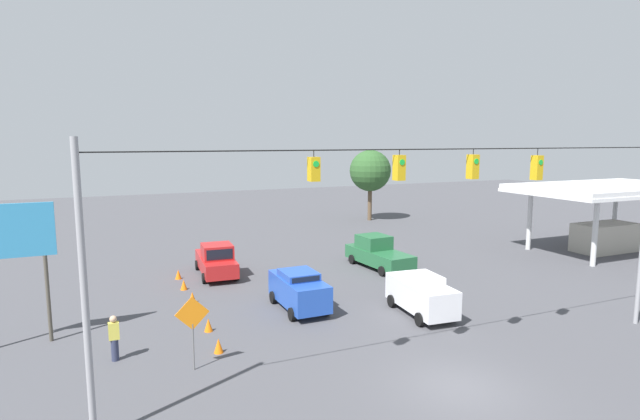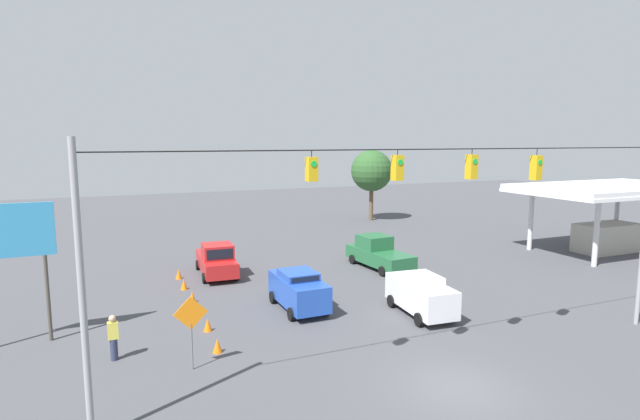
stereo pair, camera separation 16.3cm
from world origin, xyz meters
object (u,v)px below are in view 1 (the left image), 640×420
at_px(pickup_truck_green_oncoming_far, 378,253).
at_px(roadside_billboard, 14,244).
at_px(pedestrian, 114,338).
at_px(traffic_cone_fourth, 192,297).
at_px(overhead_signal_span, 438,221).
at_px(sedan_blue_withflow_mid, 299,289).
at_px(work_zone_sign, 192,319).
at_px(traffic_cone_farthest, 178,274).
at_px(traffic_cone_fifth, 184,285).
at_px(gas_station, 608,203).
at_px(traffic_cone_second, 208,325).
at_px(traffic_cone_third, 197,310).
at_px(tree_horizon_left, 370,171).
at_px(traffic_cone_nearest, 219,346).
at_px(pickup_truck_red_withflow_far, 216,261).
at_px(sedan_white_crossing_near, 421,294).

distance_m(pickup_truck_green_oncoming_far, roadside_billboard, 21.22).
relative_size(pickup_truck_green_oncoming_far, pedestrian, 3.11).
bearing_deg(traffic_cone_fourth, roadside_billboard, 20.08).
bearing_deg(overhead_signal_span, sedan_blue_withflow_mid, -74.34).
distance_m(work_zone_sign, pedestrian, 3.54).
bearing_deg(traffic_cone_fourth, traffic_cone_farthest, -89.49).
relative_size(traffic_cone_fifth, gas_station, 0.04).
bearing_deg(overhead_signal_span, traffic_cone_second, -44.61).
relative_size(traffic_cone_third, gas_station, 0.04).
bearing_deg(sedan_blue_withflow_mid, tree_horizon_left, -126.21).
distance_m(pickup_truck_green_oncoming_far, traffic_cone_third, 13.72).
bearing_deg(tree_horizon_left, pedestrian, 45.32).
height_order(traffic_cone_fourth, traffic_cone_fifth, same).
relative_size(traffic_cone_second, roadside_billboard, 0.10).
bearing_deg(traffic_cone_second, pedestrian, 21.58).
bearing_deg(pickup_truck_green_oncoming_far, pedestrian, 26.90).
xyz_separation_m(traffic_cone_fifth, gas_station, (-31.43, 2.74, 3.49)).
relative_size(traffic_cone_nearest, tree_horizon_left, 0.08).
height_order(traffic_cone_farthest, work_zone_sign, work_zone_sign).
height_order(pickup_truck_red_withflow_far, sedan_blue_withflow_mid, pickup_truck_red_withflow_far).
relative_size(sedan_blue_withflow_mid, pedestrian, 2.39).
bearing_deg(traffic_cone_fourth, traffic_cone_nearest, 89.46).
distance_m(overhead_signal_span, gas_station, 26.77).
xyz_separation_m(traffic_cone_nearest, tree_horizon_left, (-22.16, -27.22, 5.00)).
bearing_deg(traffic_cone_second, traffic_cone_farthest, -89.71).
xyz_separation_m(sedan_white_crossing_near, work_zone_sign, (11.33, 1.67, 0.94)).
bearing_deg(traffic_cone_farthest, sedan_white_crossing_near, 131.98).
xyz_separation_m(traffic_cone_fourth, pedestrian, (3.93, 5.91, 0.63)).
xyz_separation_m(traffic_cone_nearest, roadside_billboard, (7.43, -4.07, 4.03)).
relative_size(traffic_cone_fifth, traffic_cone_farthest, 1.00).
relative_size(traffic_cone_third, traffic_cone_fourth, 1.00).
height_order(sedan_white_crossing_near, traffic_cone_fifth, sedan_white_crossing_near).
height_order(gas_station, roadside_billboard, roadside_billboard).
relative_size(traffic_cone_third, roadside_billboard, 0.10).
height_order(pickup_truck_red_withflow_far, work_zone_sign, work_zone_sign).
bearing_deg(work_zone_sign, tree_horizon_left, -129.44).
height_order(traffic_cone_third, tree_horizon_left, tree_horizon_left).
xyz_separation_m(sedan_white_crossing_near, tree_horizon_left, (-12.00, -26.69, 4.25)).
xyz_separation_m(gas_station, tree_horizon_left, (9.27, -20.58, 1.51)).
relative_size(sedan_blue_withflow_mid, work_zone_sign, 1.54).
height_order(traffic_cone_nearest, pedestrian, pedestrian).
bearing_deg(traffic_cone_fourth, overhead_signal_span, 122.05).
height_order(traffic_cone_fourth, roadside_billboard, roadside_billboard).
xyz_separation_m(traffic_cone_second, traffic_cone_fourth, (0.00, -4.36, 0.00)).
height_order(traffic_cone_second, traffic_cone_farthest, same).
bearing_deg(tree_horizon_left, traffic_cone_nearest, 50.85).
relative_size(overhead_signal_span, pickup_truck_green_oncoming_far, 4.14).
distance_m(pickup_truck_green_oncoming_far, pedestrian, 18.74).
distance_m(overhead_signal_span, work_zone_sign, 9.74).
relative_size(roadside_billboard, pedestrian, 3.30).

